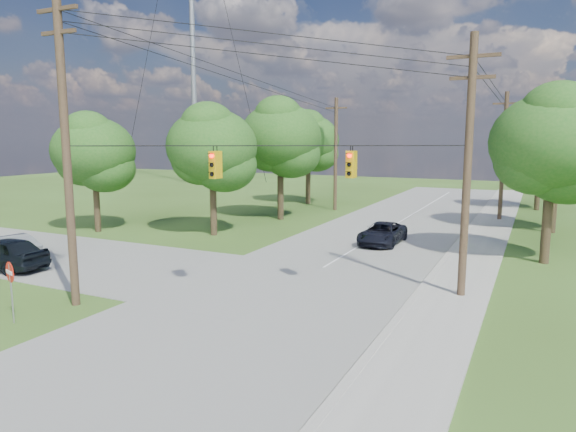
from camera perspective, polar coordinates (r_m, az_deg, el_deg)
The scene contains 21 objects.
ground at distance 18.78m, azimuth -13.84°, elevation -11.84°, with size 140.00×140.00×0.00m, color #36531B.
main_road at distance 21.67m, azimuth -1.08°, elevation -8.73°, with size 10.00×100.00×0.03m, color gray.
sidewalk_east at distance 19.69m, azimuth 16.88°, elevation -10.80°, with size 2.60×100.00×0.12m, color #ABA9A0.
pole_sw at distance 21.15m, azimuth -23.46°, elevation 7.24°, with size 2.00×0.32×12.00m.
pole_ne at distance 21.57m, azimuth 19.34°, elevation 5.45°, with size 2.00×0.32×10.50m.
pole_north_e at distance 43.50m, azimuth 22.81°, elevation 6.22°, with size 2.00×0.32×10.00m.
pole_north_w at distance 46.43m, azimuth 5.31°, elevation 6.97°, with size 2.00×0.32×10.00m.
power_lines at distance 26.98m, azimuth 4.42°, elevation 14.31°, with size 13.93×29.62×4.93m.
traffic_signals at distance 19.94m, azimuth -0.45°, elevation 5.80°, with size 4.91×3.27×1.05m.
radio_mast at distance 75.30m, azimuth -10.63°, elevation 20.82°, with size 0.70×0.70×45.00m, color #95979A.
tree_w_near at distance 34.41m, azimuth -8.44°, elevation 7.64°, with size 6.00×6.00×8.40m.
tree_w_mid at distance 40.80m, azimuth -0.85°, elevation 8.81°, with size 6.40×6.40×9.22m.
tree_w_far at distance 50.70m, azimuth 2.27°, elevation 8.41°, with size 6.00×6.00×8.73m.
tree_e_near at distance 29.41m, azimuth 27.36°, elevation 7.25°, with size 6.20×6.20×8.81m.
tree_e_mid at distance 39.42m, azimuth 27.88°, elevation 8.29°, with size 6.60×6.60×9.64m.
tree_e_far at distance 51.40m, azimuth 26.31°, elevation 7.16°, with size 5.80×5.80×8.32m.
tree_cross_n at distance 37.74m, azimuth -20.78°, elevation 6.76°, with size 5.60×5.60×7.91m.
car_cross_dark at distance 29.08m, azimuth -29.07°, elevation -3.63°, with size 1.92×4.78×1.63m, color black.
car_cross_silver at distance 31.22m, azimuth -28.50°, elevation -3.06°, with size 1.44×4.14×1.36m, color #ACAFB3.
car_main_north at distance 32.08m, azimuth 10.44°, elevation -1.91°, with size 2.16×4.68×1.30m, color black.
do_not_enter_sign at distance 20.50m, azimuth -28.48°, elevation -6.12°, with size 0.72×0.25×2.23m.
Camera 1 is at (11.43, -13.40, 6.51)m, focal length 32.00 mm.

